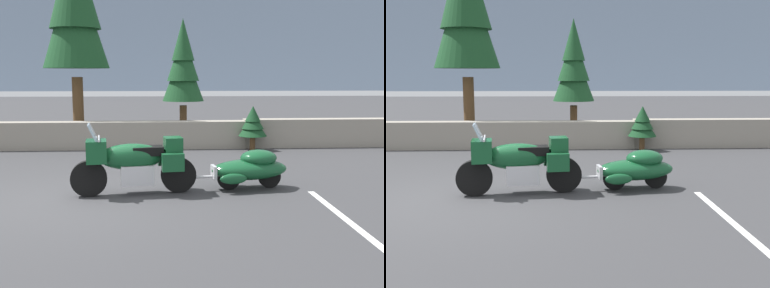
# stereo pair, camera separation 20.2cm
# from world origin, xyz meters

# --- Properties ---
(ground_plane) EXTENTS (80.00, 80.00, 0.00)m
(ground_plane) POSITION_xyz_m (0.00, 0.00, 0.00)
(ground_plane) COLOR #38383A
(stone_guard_wall) EXTENTS (24.00, 0.55, 0.90)m
(stone_guard_wall) POSITION_xyz_m (-0.32, 5.74, 0.43)
(stone_guard_wall) COLOR gray
(stone_guard_wall) RESTS_ON ground
(distant_ridgeline) EXTENTS (240.00, 80.00, 16.00)m
(distant_ridgeline) POSITION_xyz_m (0.00, 95.75, 8.00)
(distant_ridgeline) COLOR #7F93AD
(distant_ridgeline) RESTS_ON ground
(touring_motorcycle) EXTENTS (2.31, 0.92, 1.33)m
(touring_motorcycle) POSITION_xyz_m (1.01, 0.33, 0.62)
(touring_motorcycle) COLOR black
(touring_motorcycle) RESTS_ON ground
(car_shaped_trailer) EXTENTS (2.23, 0.91, 0.76)m
(car_shaped_trailer) POSITION_xyz_m (3.22, 0.62, 0.41)
(car_shaped_trailer) COLOR black
(car_shaped_trailer) RESTS_ON ground
(pine_tree_secondary) EXTENTS (1.39, 1.39, 4.05)m
(pine_tree_secondary) POSITION_xyz_m (2.24, 7.60, 2.53)
(pine_tree_secondary) COLOR brown
(pine_tree_secondary) RESTS_ON ground
(pine_sapling_near) EXTENTS (0.83, 0.83, 1.30)m
(pine_sapling_near) POSITION_xyz_m (4.16, 5.20, 0.81)
(pine_sapling_near) COLOR brown
(pine_sapling_near) RESTS_ON ground
(parking_stripe_marker) EXTENTS (0.12, 3.60, 0.01)m
(parking_stripe_marker) POSITION_xyz_m (4.34, -1.50, 0.00)
(parking_stripe_marker) COLOR silver
(parking_stripe_marker) RESTS_ON ground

